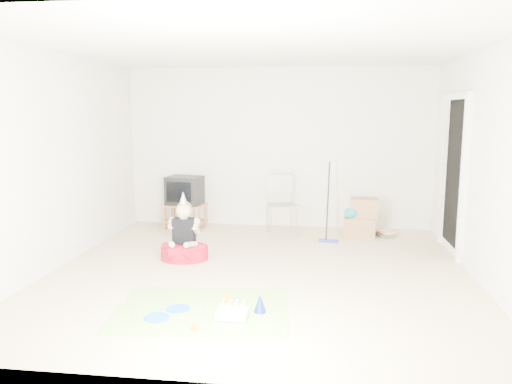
# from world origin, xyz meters

# --- Properties ---
(ground) EXTENTS (5.00, 5.00, 0.00)m
(ground) POSITION_xyz_m (0.00, 0.00, 0.00)
(ground) COLOR beige
(ground) RESTS_ON ground
(doorway_recess) EXTENTS (0.02, 0.90, 2.05)m
(doorway_recess) POSITION_xyz_m (2.48, 1.20, 1.02)
(doorway_recess) COLOR black
(doorway_recess) RESTS_ON ground
(tv_stand) EXTENTS (0.70, 0.50, 0.40)m
(tv_stand) POSITION_xyz_m (-1.49, 2.08, 0.24)
(tv_stand) COLOR #9A6A45
(tv_stand) RESTS_ON ground
(crt_tv) EXTENTS (0.60, 0.52, 0.45)m
(crt_tv) POSITION_xyz_m (-1.49, 2.08, 0.63)
(crt_tv) COLOR black
(crt_tv) RESTS_ON tv_stand
(folding_chair) EXTENTS (0.53, 0.51, 0.95)m
(folding_chair) POSITION_xyz_m (0.11, 1.84, 0.46)
(folding_chair) COLOR #9D9CA2
(folding_chair) RESTS_ON ground
(cardboard_boxes) EXTENTS (0.51, 0.40, 0.60)m
(cardboard_boxes) POSITION_xyz_m (1.32, 1.86, 0.29)
(cardboard_boxes) COLOR #A2734E
(cardboard_boxes) RESTS_ON ground
(floor_mop) EXTENTS (0.29, 0.39, 1.15)m
(floor_mop) POSITION_xyz_m (0.83, 1.49, 0.26)
(floor_mop) COLOR #243FB4
(floor_mop) RESTS_ON ground
(book_pile) EXTENTS (0.27, 0.31, 0.09)m
(book_pile) POSITION_xyz_m (1.70, 1.95, 0.04)
(book_pile) COLOR #246E4E
(book_pile) RESTS_ON ground
(seated_woman) EXTENTS (0.63, 0.63, 0.88)m
(seated_woman) POSITION_xyz_m (-1.04, 0.40, 0.19)
(seated_woman) COLOR #B51029
(seated_woman) RESTS_ON ground
(party_mat) EXTENTS (1.76, 1.34, 0.01)m
(party_mat) POSITION_xyz_m (-0.42, -1.23, 0.00)
(party_mat) COLOR #E73076
(party_mat) RESTS_ON ground
(birthday_cake) EXTENTS (0.28, 0.23, 0.14)m
(birthday_cake) POSITION_xyz_m (-0.09, -1.39, 0.04)
(birthday_cake) COLOR white
(birthday_cake) RESTS_ON party_mat
(blue_plate_near) EXTENTS (0.30, 0.30, 0.01)m
(blue_plate_near) POSITION_xyz_m (-0.65, -1.26, 0.01)
(blue_plate_near) COLOR blue
(blue_plate_near) RESTS_ON party_mat
(blue_plate_far) EXTENTS (0.31, 0.31, 0.01)m
(blue_plate_far) POSITION_xyz_m (-0.78, -1.48, 0.01)
(blue_plate_far) COLOR blue
(blue_plate_far) RESTS_ON party_mat
(orange_cup_near) EXTENTS (0.10, 0.10, 0.09)m
(orange_cup_near) POSITION_xyz_m (-0.23, -1.01, 0.05)
(orange_cup_near) COLOR orange
(orange_cup_near) RESTS_ON party_mat
(orange_cup_far) EXTENTS (0.07, 0.07, 0.07)m
(orange_cup_far) POSITION_xyz_m (-0.36, -1.68, 0.04)
(orange_cup_far) COLOR orange
(orange_cup_far) RESTS_ON party_mat
(blue_party_hat) EXTENTS (0.15, 0.15, 0.18)m
(blue_party_hat) POSITION_xyz_m (0.15, -1.22, 0.09)
(blue_party_hat) COLOR #162E9D
(blue_party_hat) RESTS_ON party_mat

